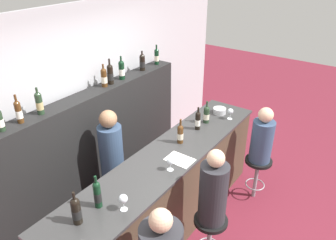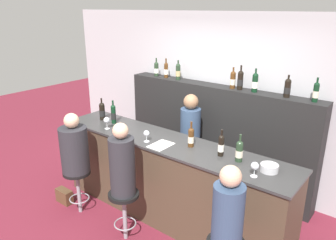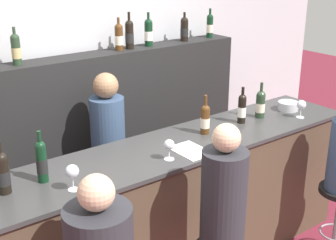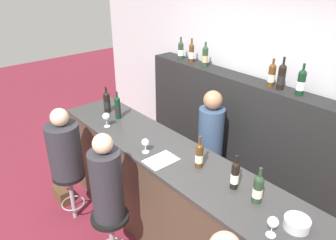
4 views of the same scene
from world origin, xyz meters
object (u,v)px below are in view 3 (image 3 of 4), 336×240
(wine_bottle_backbar_7, at_px, (210,25))
(wine_glass_1, at_px, (169,145))
(wine_bottle_counter_2, at_px, (205,119))
(wine_bottle_backbar_3, at_px, (119,37))
(wine_bottle_counter_1, at_px, (42,161))
(metal_bowl, at_px, (288,106))
(wine_glass_2, at_px, (301,105))
(wine_bottle_backbar_6, at_px, (184,29))
(wine_bottle_counter_3, at_px, (242,108))
(wine_bottle_backbar_2, at_px, (16,49))
(guest_seated_middle, at_px, (224,196))
(wine_bottle_backbar_5, at_px, (149,32))
(wine_bottle_backbar_4, at_px, (129,34))
(wine_bottle_counter_0, at_px, (2,172))
(bartender, at_px, (109,164))
(wine_glass_0, at_px, (72,172))
(wine_bottle_counter_4, at_px, (260,104))

(wine_bottle_backbar_7, xyz_separation_m, wine_glass_1, (-1.53, -1.33, -0.50))
(wine_bottle_counter_2, height_order, wine_bottle_backbar_3, wine_bottle_backbar_3)
(wine_bottle_counter_1, xyz_separation_m, metal_bowl, (2.29, -0.02, -0.10))
(wine_glass_2, bearing_deg, wine_bottle_backbar_6, 98.91)
(wine_bottle_counter_3, distance_m, wine_glass_1, 0.93)
(wine_bottle_backbar_2, bearing_deg, wine_bottle_backbar_3, -0.00)
(guest_seated_middle, bearing_deg, wine_bottle_backbar_5, 68.88)
(wine_bottle_counter_3, distance_m, wine_bottle_backbar_7, 1.36)
(wine_bottle_counter_2, xyz_separation_m, wine_bottle_backbar_6, (0.68, 1.11, 0.48))
(wine_glass_1, height_order, metal_bowl, wine_glass_1)
(wine_bottle_backbar_3, height_order, wine_bottle_backbar_4, wine_bottle_backbar_4)
(wine_bottle_counter_0, height_order, bartender, bartender)
(wine_bottle_backbar_2, relative_size, metal_bowl, 1.67)
(wine_bottle_counter_2, bearing_deg, wine_bottle_backbar_7, 47.44)
(wine_bottle_backbar_6, height_order, wine_bottle_backbar_7, wine_bottle_backbar_7)
(bartender, bearing_deg, wine_glass_2, -33.23)
(guest_seated_middle, bearing_deg, wine_glass_1, 97.21)
(wine_glass_0, bearing_deg, bartender, 50.11)
(wine_bottle_backbar_5, height_order, wine_glass_0, wine_bottle_backbar_5)
(wine_glass_0, height_order, guest_seated_middle, guest_seated_middle)
(wine_bottle_backbar_6, xyz_separation_m, wine_glass_2, (0.21, -1.33, -0.49))
(wine_bottle_backbar_4, bearing_deg, wine_bottle_counter_1, -140.67)
(wine_bottle_counter_0, relative_size, wine_glass_0, 1.97)
(wine_glass_0, bearing_deg, wine_bottle_counter_1, 114.60)
(wine_bottle_backbar_2, bearing_deg, wine_bottle_counter_1, -105.04)
(wine_bottle_counter_4, xyz_separation_m, wine_bottle_backbar_7, (0.40, 1.11, 0.48))
(wine_bottle_counter_3, bearing_deg, wine_bottle_counter_0, 180.00)
(wine_bottle_counter_0, xyz_separation_m, wine_bottle_backbar_7, (2.59, 1.11, 0.47))
(wine_bottle_counter_3, relative_size, bartender, 0.20)
(wine_bottle_backbar_3, relative_size, wine_glass_1, 2.03)
(wine_bottle_backbar_4, bearing_deg, wine_bottle_backbar_7, -0.00)
(wine_glass_1, bearing_deg, wine_bottle_backbar_3, 71.94)
(wine_bottle_counter_1, bearing_deg, wine_bottle_counter_0, 180.00)
(wine_bottle_backbar_7, height_order, wine_glass_1, wine_bottle_backbar_7)
(wine_bottle_backbar_2, height_order, wine_glass_2, wine_bottle_backbar_2)
(wine_bottle_counter_0, bearing_deg, wine_bottle_backbar_5, 31.58)
(metal_bowl, xyz_separation_m, bartender, (-1.44, 0.70, -0.42))
(wine_bottle_counter_0, bearing_deg, wine_bottle_counter_4, -0.00)
(wine_bottle_backbar_3, relative_size, guest_seated_middle, 0.34)
(wine_bottle_backbar_7, relative_size, bartender, 0.20)
(wine_bottle_counter_1, bearing_deg, wine_glass_1, -14.70)
(guest_seated_middle, distance_m, bartender, 1.41)
(wine_bottle_backbar_3, height_order, wine_bottle_backbar_5, wine_bottle_backbar_5)
(wine_bottle_counter_2, bearing_deg, wine_bottle_backbar_6, 58.44)
(wine_bottle_counter_2, relative_size, wine_bottle_backbar_6, 1.09)
(wine_bottle_backbar_6, bearing_deg, wine_bottle_counter_2, -121.56)
(wine_bottle_backbar_5, bearing_deg, wine_bottle_backbar_2, 180.00)
(wine_bottle_backbar_3, distance_m, wine_bottle_backbar_6, 0.76)
(wine_bottle_backbar_6, bearing_deg, guest_seated_middle, -122.06)
(wine_bottle_counter_0, distance_m, wine_bottle_counter_4, 2.18)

